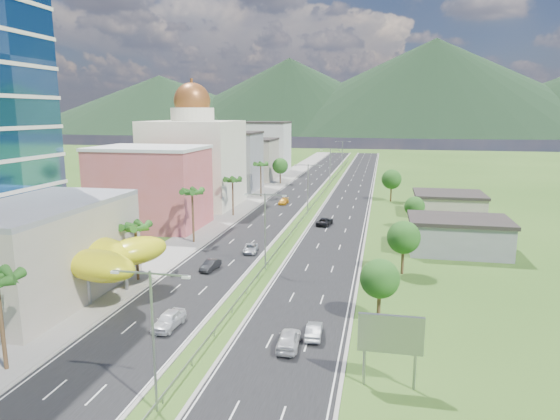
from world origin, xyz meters
The scene contains 37 objects.
ground centered at (0.00, 0.00, 0.00)m, with size 500.00×500.00×0.00m, color #2D5119.
road_left centered at (-7.50, 90.00, 0.02)m, with size 11.00×260.00×0.04m, color black.
road_right centered at (7.50, 90.00, 0.02)m, with size 11.00×260.00×0.04m, color black.
sidewalk_left centered at (-17.00, 90.00, 0.06)m, with size 7.00×260.00×0.12m, color gray.
median_guardrail centered at (0.00, 71.99, 0.62)m, with size 0.10×216.06×0.76m.
streetlight_median_a centered at (0.00, -25.00, 6.75)m, with size 6.04×0.25×11.00m.
streetlight_median_b centered at (0.00, 10.00, 6.75)m, with size 6.04×0.25×11.00m.
streetlight_median_c centered at (0.00, 50.00, 6.75)m, with size 6.04×0.25×11.00m.
streetlight_median_d centered at (0.00, 95.00, 6.75)m, with size 6.04×0.25×11.00m.
streetlight_median_e centered at (0.00, 140.00, 6.75)m, with size 6.04×0.25×11.00m.
lime_canopy centered at (-20.00, -4.00, 4.99)m, with size 18.00×15.00×7.40m.
pink_shophouse centered at (-28.00, 32.00, 7.50)m, with size 20.00×15.00×15.00m, color #CA5853.
domed_building centered at (-28.00, 55.00, 11.35)m, with size 20.00×20.00×28.70m.
midrise_grey centered at (-27.00, 80.00, 8.00)m, with size 16.00×15.00×16.00m, color gray.
midrise_beige centered at (-27.00, 102.00, 6.50)m, with size 16.00×15.00×13.00m, color #9D9581.
midrise_white centered at (-27.00, 125.00, 9.00)m, with size 16.00×15.00×18.00m, color silver.
billboard centered at (17.00, -18.00, 4.42)m, with size 5.20×0.35×6.20m.
shed_near centered at (28.00, 25.00, 2.50)m, with size 15.00×10.00×5.00m, color gray.
shed_far centered at (30.00, 55.00, 2.20)m, with size 14.00×12.00×4.40m, color #9D9581.
palm_tree_b centered at (-15.50, 2.00, 7.06)m, with size 3.60×3.60×8.10m.
palm_tree_c centered at (-15.50, 22.00, 8.50)m, with size 3.60×3.60×9.60m.
palm_tree_d centered at (-15.50, 45.00, 7.54)m, with size 3.60×3.60×8.60m.
palm_tree_e centered at (-15.50, 70.00, 8.31)m, with size 3.60×3.60×9.40m.
leafy_tree_lfar centered at (-15.50, 95.00, 5.58)m, with size 4.90×4.90×8.05m.
leafy_tree_ra centered at (16.00, -5.00, 4.78)m, with size 4.20×4.20×6.90m.
leafy_tree_rb centered at (19.00, 12.00, 5.18)m, with size 4.55×4.55×7.47m.
leafy_tree_rc centered at (22.00, 40.00, 4.37)m, with size 3.85×3.85×6.33m.
leafy_tree_rd centered at (18.00, 70.00, 5.58)m, with size 4.90×4.90×8.05m.
mountain_ridge centered at (60.00, 450.00, 0.00)m, with size 860.00×140.00×90.00m, color black, non-canonical shape.
car_white_near_left centered at (-5.26, -11.10, 0.89)m, with size 2.02×5.01×1.71m, color silver.
car_dark_left centered at (-7.53, 8.05, 0.74)m, with size 1.48×4.25×1.40m, color black.
car_silver_mid_left centered at (-4.34, 18.00, 0.68)m, with size 2.13×4.62×1.28m, color #A7A9AF.
car_yellow_far_left centered at (-7.51, 60.62, 0.71)m, with size 1.87×4.61×1.34m, color orange.
car_white_near_right centered at (7.76, -12.96, 0.89)m, with size 2.01×4.99×1.70m, color silver.
car_silver_right centered at (9.80, -10.25, 0.73)m, with size 1.47×4.21×1.39m, color #A5A7AC.
car_dark_far_right centered at (4.94, 39.88, 0.77)m, with size 2.42×5.24×1.46m, color black.
motorcycle centered at (-11.50, 4.71, 0.65)m, with size 0.58×1.90×1.22m, color black.
Camera 1 is at (15.91, -56.16, 22.02)m, focal length 32.00 mm.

